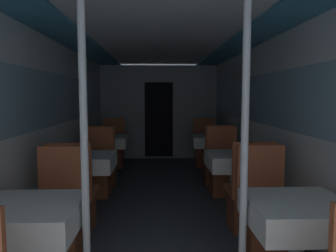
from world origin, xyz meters
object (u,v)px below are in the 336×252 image
object	(u,v)px
dining_table_right_1	(234,163)
dining_table_right_2	(210,142)
chair_left_far_1	(97,175)
chair_right_near_2	(217,166)
chair_left_far_0	(59,226)
chair_left_near_1	(74,205)
chair_right_far_1	(223,174)
dining_table_left_2	(108,143)
chair_right_far_0	(265,223)
support_pole_left_0	(84,153)
support_pole_right_0	(244,152)
dining_table_right_0	(298,217)
chair_right_far_2	(205,152)
dining_table_left_1	(87,164)
dining_table_left_0	(29,221)
chair_right_near_1	(248,203)
chair_left_far_2	(113,153)

from	to	relation	value
dining_table_right_1	dining_table_right_2	xyz separation A→B (m)	(0.00, 1.85, 0.00)
chair_left_far_1	chair_right_near_2	bearing A→B (deg)	-163.52
chair_left_far_0	chair_left_near_1	size ratio (longest dim) A/B	1.00
chair_left_far_0	dining_table_right_2	distance (m)	3.58
chair_right_near_2	chair_right_far_1	bearing A→B (deg)	-90.00
chair_left_far_1	dining_table_left_2	distance (m)	1.23
dining_table_left_2	chair_right_far_0	size ratio (longest dim) A/B	0.73
support_pole_left_0	support_pole_right_0	bearing A→B (deg)	0.00
dining_table_right_0	dining_table_right_1	world-z (taller)	same
support_pole_left_0	chair_right_far_2	world-z (taller)	support_pole_left_0
dining_table_left_1	chair_right_far_0	distance (m)	2.22
dining_table_right_2	chair_right_near_2	bearing A→B (deg)	-90.00
dining_table_left_0	dining_table_left_1	xyz separation A→B (m)	(0.00, 1.85, 0.00)
chair_left_near_1	support_pole_right_0	bearing A→B (deg)	-39.27
dining_table_left_1	chair_right_far_2	world-z (taller)	chair_right_far_2
chair_right_far_0	chair_right_near_1	xyz separation A→B (m)	(0.00, 0.55, 0.00)
chair_left_far_1	chair_right_far_2	world-z (taller)	same
chair_left_far_0	dining_table_right_0	size ratio (longest dim) A/B	1.37
support_pole_right_0	dining_table_right_2	bearing A→B (deg)	84.06
support_pole_left_0	dining_table_right_0	xyz separation A→B (m)	(1.46, 0.00, -0.47)
dining_table_left_1	support_pole_right_0	xyz separation A→B (m)	(1.46, -1.85, 0.47)
dining_table_left_1	support_pole_left_0	bearing A→B (deg)	-78.24
chair_right_near_2	chair_right_far_2	size ratio (longest dim) A/B	1.00
dining_table_right_1	support_pole_right_0	bearing A→B (deg)	-101.76
chair_left_near_1	dining_table_left_2	world-z (taller)	chair_left_near_1
support_pole_right_0	chair_right_near_1	world-z (taller)	support_pole_right_0
chair_right_far_2	dining_table_right_2	bearing A→B (deg)	90.00
dining_table_right_1	dining_table_right_2	size ratio (longest dim) A/B	1.00
chair_left_far_1	chair_right_near_2	xyz separation A→B (m)	(1.85, 0.55, 0.00)
chair_right_far_0	dining_table_left_1	bearing A→B (deg)	-32.92
dining_table_left_2	support_pole_left_0	bearing A→B (deg)	-84.06
chair_left_near_1	dining_table_right_0	world-z (taller)	chair_left_near_1
chair_right_far_2	dining_table_right_0	bearing A→B (deg)	90.00
dining_table_left_0	dining_table_left_2	world-z (taller)	same
dining_table_left_2	chair_right_far_2	distance (m)	1.98
chair_left_near_1	chair_right_far_0	bearing A→B (deg)	-16.48
dining_table_left_0	dining_table_right_0	distance (m)	1.85
chair_left_far_1	chair_left_far_2	world-z (taller)	same
chair_left_far_2	chair_right_far_1	xyz separation A→B (m)	(1.85, -1.85, 0.00)
chair_right_far_0	support_pole_right_0	distance (m)	1.08
dining_table_right_0	chair_left_far_0	bearing A→B (deg)	160.63
chair_left_far_1	support_pole_right_0	world-z (taller)	support_pole_right_0
chair_right_far_1	chair_right_near_2	size ratio (longest dim) A/B	1.00
chair_right_far_1	dining_table_left_2	bearing A→B (deg)	-32.92
chair_left_far_0	chair_right_far_1	xyz separation A→B (m)	(1.85, 1.85, 0.00)
chair_left_far_2	chair_right_far_2	world-z (taller)	same
support_pole_left_0	dining_table_left_2	world-z (taller)	support_pole_left_0
chair_left_far_1	support_pole_right_0	xyz separation A→B (m)	(1.46, -2.50, 0.77)
chair_left_far_0	chair_right_near_2	bearing A→B (deg)	-127.68
chair_left_far_1	dining_table_left_2	world-z (taller)	chair_left_far_1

